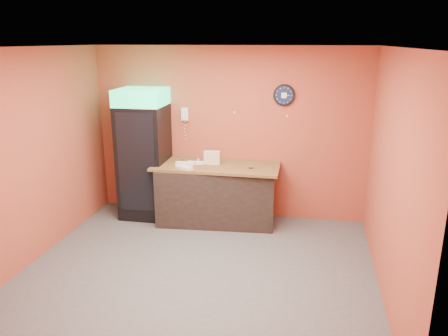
# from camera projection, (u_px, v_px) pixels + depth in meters

# --- Properties ---
(floor) EXTENTS (4.50, 4.50, 0.00)m
(floor) POSITION_uv_depth(u_px,v_px,m) (199.00, 269.00, 5.71)
(floor) COLOR #47474C
(floor) RESTS_ON ground
(back_wall) EXTENTS (4.50, 0.02, 2.80)m
(back_wall) POSITION_uv_depth(u_px,v_px,m) (228.00, 133.00, 7.19)
(back_wall) COLOR #AD4330
(back_wall) RESTS_ON floor
(left_wall) EXTENTS (0.02, 4.00, 2.80)m
(left_wall) POSITION_uv_depth(u_px,v_px,m) (32.00, 157.00, 5.74)
(left_wall) COLOR #AD4330
(left_wall) RESTS_ON floor
(right_wall) EXTENTS (0.02, 4.00, 2.80)m
(right_wall) POSITION_uv_depth(u_px,v_px,m) (392.00, 177.00, 4.88)
(right_wall) COLOR #AD4330
(right_wall) RESTS_ON floor
(ceiling) EXTENTS (4.50, 4.00, 0.02)m
(ceiling) POSITION_uv_depth(u_px,v_px,m) (195.00, 47.00, 4.92)
(ceiling) COLOR white
(ceiling) RESTS_ON back_wall
(beverage_cooler) EXTENTS (0.76, 0.78, 2.14)m
(beverage_cooler) POSITION_uv_depth(u_px,v_px,m) (144.00, 156.00, 7.18)
(beverage_cooler) COLOR black
(beverage_cooler) RESTS_ON floor
(prep_counter) EXTENTS (1.91, 0.98, 0.92)m
(prep_counter) POSITION_uv_depth(u_px,v_px,m) (216.00, 194.00, 7.09)
(prep_counter) COLOR black
(prep_counter) RESTS_ON floor
(wall_clock) EXTENTS (0.34, 0.06, 0.34)m
(wall_clock) POSITION_uv_depth(u_px,v_px,m) (284.00, 95.00, 6.81)
(wall_clock) COLOR black
(wall_clock) RESTS_ON back_wall
(wall_phone) EXTENTS (0.11, 0.10, 0.21)m
(wall_phone) POSITION_uv_depth(u_px,v_px,m) (185.00, 114.00, 7.20)
(wall_phone) COLOR white
(wall_phone) RESTS_ON back_wall
(butcher_paper) EXTENTS (2.01, 0.90, 0.04)m
(butcher_paper) POSITION_uv_depth(u_px,v_px,m) (216.00, 166.00, 6.96)
(butcher_paper) COLOR brown
(butcher_paper) RESTS_ON prep_counter
(sub_roll_stack) EXTENTS (0.26, 0.11, 0.21)m
(sub_roll_stack) POSITION_uv_depth(u_px,v_px,m) (212.00, 158.00, 6.96)
(sub_roll_stack) COLOR beige
(sub_roll_stack) RESTS_ON butcher_paper
(wrapped_sandwich_left) EXTENTS (0.30, 0.13, 0.04)m
(wrapped_sandwich_left) POSITION_uv_depth(u_px,v_px,m) (185.00, 163.00, 6.95)
(wrapped_sandwich_left) COLOR white
(wrapped_sandwich_left) RESTS_ON butcher_paper
(wrapped_sandwich_mid) EXTENTS (0.29, 0.23, 0.04)m
(wrapped_sandwich_mid) POSITION_uv_depth(u_px,v_px,m) (184.00, 167.00, 6.74)
(wrapped_sandwich_mid) COLOR white
(wrapped_sandwich_mid) RESTS_ON butcher_paper
(wrapped_sandwich_right) EXTENTS (0.27, 0.16, 0.04)m
(wrapped_sandwich_right) POSITION_uv_depth(u_px,v_px,m) (196.00, 163.00, 7.00)
(wrapped_sandwich_right) COLOR white
(wrapped_sandwich_right) RESTS_ON butcher_paper
(kitchen_tool) EXTENTS (0.07, 0.07, 0.07)m
(kitchen_tool) POSITION_uv_depth(u_px,v_px,m) (198.00, 160.00, 7.09)
(kitchen_tool) COLOR silver
(kitchen_tool) RESTS_ON butcher_paper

